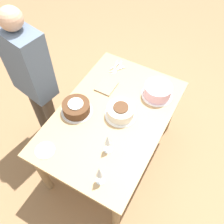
{
  "coord_description": "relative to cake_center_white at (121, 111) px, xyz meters",
  "views": [
    {
      "loc": [
        1.12,
        0.62,
        2.56
      ],
      "look_at": [
        0.0,
        0.0,
        0.82
      ],
      "focal_mm": 40.0,
      "sensor_mm": 36.0,
      "label": 1
    }
  ],
  "objects": [
    {
      "name": "cake_center_white",
      "position": [
        0.0,
        0.0,
        0.0
      ],
      "size": [
        0.28,
        0.28,
        0.12
      ],
      "color": "white",
      "rests_on": "dining_table"
    },
    {
      "name": "wine_glass_far",
      "position": [
        0.36,
        0.07,
        0.09
      ],
      "size": [
        0.07,
        0.07,
        0.22
      ],
      "color": "silver",
      "rests_on": "dining_table"
    },
    {
      "name": "cake_front_chocolate",
      "position": [
        0.15,
        -0.36,
        -0.0
      ],
      "size": [
        0.28,
        0.28,
        0.11
      ],
      "color": "white",
      "rests_on": "dining_table"
    },
    {
      "name": "cake_back_decorated",
      "position": [
        -0.37,
        0.19,
        0.01
      ],
      "size": [
        0.29,
        0.29,
        0.12
      ],
      "color": "white",
      "rests_on": "dining_table"
    },
    {
      "name": "dining_table",
      "position": [
        0.04,
        -0.06,
        -0.17
      ],
      "size": [
        1.41,
        0.93,
        0.77
      ],
      "color": "tan",
      "rests_on": "ground_plane"
    },
    {
      "name": "fork_pile",
      "position": [
        -0.5,
        -0.31,
        -0.05
      ],
      "size": [
        0.22,
        0.13,
        0.01
      ],
      "color": "silver",
      "rests_on": "dining_table"
    },
    {
      "name": "napkin_stack",
      "position": [
        -0.23,
        -0.27,
        -0.04
      ],
      "size": [
        0.19,
        0.17,
        0.02
      ],
      "color": "gray",
      "rests_on": "dining_table"
    },
    {
      "name": "ground_plane",
      "position": [
        0.04,
        -0.06,
        -0.82
      ],
      "size": [
        12.0,
        12.0,
        0.0
      ],
      "primitive_type": "plane",
      "color": "#8E6B47"
    },
    {
      "name": "wine_glass_near",
      "position": [
        0.61,
        0.15,
        0.1
      ],
      "size": [
        0.07,
        0.07,
        0.23
      ],
      "color": "silver",
      "rests_on": "dining_table"
    },
    {
      "name": "person_cutting",
      "position": [
        0.14,
        -0.83,
        0.16
      ],
      "size": [
        0.29,
        0.43,
        1.63
      ],
      "rotation": [
        0.0,
        0.0,
        1.39
      ],
      "color": "#4C4238",
      "rests_on": "ground_plane"
    },
    {
      "name": "dessert_plate_right",
      "position": [
        0.61,
        -0.36,
        -0.05
      ],
      "size": [
        0.16,
        0.16,
        0.01
      ],
      "color": "silver",
      "rests_on": "dining_table"
    }
  ]
}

